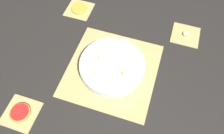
# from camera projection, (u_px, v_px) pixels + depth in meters

# --- Properties ---
(ground_plane) EXTENTS (6.00, 6.00, 0.00)m
(ground_plane) POSITION_uv_depth(u_px,v_px,m) (112.00, 70.00, 1.02)
(ground_plane) COLOR black
(bamboo_mat_center) EXTENTS (0.42, 0.41, 0.01)m
(bamboo_mat_center) POSITION_uv_depth(u_px,v_px,m) (112.00, 70.00, 1.02)
(bamboo_mat_center) COLOR tan
(bamboo_mat_center) RESTS_ON ground_plane
(coaster_mat_near_right) EXTENTS (0.14, 0.14, 0.01)m
(coaster_mat_near_right) POSITION_uv_depth(u_px,v_px,m) (186.00, 35.00, 1.13)
(coaster_mat_near_right) COLOR tan
(coaster_mat_near_right) RESTS_ON ground_plane
(coaster_mat_far_left) EXTENTS (0.14, 0.14, 0.01)m
(coaster_mat_far_left) POSITION_uv_depth(u_px,v_px,m) (21.00, 113.00, 0.91)
(coaster_mat_far_left) COLOR tan
(coaster_mat_far_left) RESTS_ON ground_plane
(coaster_mat_far_right) EXTENTS (0.14, 0.14, 0.01)m
(coaster_mat_far_right) POSITION_uv_depth(u_px,v_px,m) (79.00, 9.00, 1.22)
(coaster_mat_far_right) COLOR tan
(coaster_mat_far_right) RESTS_ON ground_plane
(fruit_salad_bowl) EXTENTS (0.30, 0.30, 0.06)m
(fruit_salad_bowl) POSITION_uv_depth(u_px,v_px,m) (112.00, 66.00, 0.99)
(fruit_salad_bowl) COLOR silver
(fruit_salad_bowl) RESTS_ON bamboo_mat_center
(orange_slice_whole) EXTENTS (0.09, 0.09, 0.01)m
(orange_slice_whole) POSITION_uv_depth(u_px,v_px,m) (79.00, 8.00, 1.21)
(orange_slice_whole) COLOR #F9A338
(orange_slice_whole) RESTS_ON coaster_mat_far_right
(banana_coin_single) EXTENTS (0.03, 0.03, 0.01)m
(banana_coin_single) POSITION_uv_depth(u_px,v_px,m) (186.00, 34.00, 1.12)
(banana_coin_single) COLOR #F7EFC6
(banana_coin_single) RESTS_ON coaster_mat_near_right
(grapefruit_slice) EXTENTS (0.09, 0.09, 0.01)m
(grapefruit_slice) POSITION_uv_depth(u_px,v_px,m) (20.00, 112.00, 0.90)
(grapefruit_slice) COLOR #B2231E
(grapefruit_slice) RESTS_ON coaster_mat_far_left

